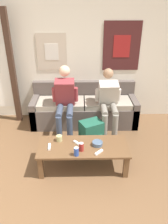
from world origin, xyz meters
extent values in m
cube|color=silver|center=(0.00, 2.96, 1.27)|extent=(10.00, 0.05, 2.55)
cube|color=beige|center=(-0.55, 2.92, 1.36)|extent=(0.57, 0.01, 0.69)
cube|color=silver|center=(-0.55, 2.92, 1.36)|extent=(0.26, 0.01, 0.31)
cube|color=#471E1E|center=(0.79, 2.92, 1.46)|extent=(0.71, 0.01, 0.91)
cube|color=maroon|center=(0.79, 2.92, 1.46)|extent=(0.32, 0.01, 0.41)
cube|color=#382319|center=(-1.28, 2.73, 1.02)|extent=(0.10, 0.10, 2.05)
cube|color=#564C47|center=(0.07, 2.87, 0.39)|extent=(2.05, 0.13, 0.79)
cube|color=#564C47|center=(0.07, 2.52, 0.21)|extent=(2.05, 0.56, 0.42)
cube|color=#564C47|center=(-0.90, 2.52, 0.27)|extent=(0.12, 0.56, 0.54)
cube|color=#564C47|center=(1.03, 2.52, 0.27)|extent=(0.12, 0.56, 0.54)
cube|color=gray|center=(-0.38, 2.52, 0.47)|extent=(0.88, 0.52, 0.10)
cube|color=gray|center=(0.52, 2.52, 0.47)|extent=(0.88, 0.52, 0.10)
cube|color=brown|center=(0.03, 1.26, 0.36)|extent=(1.29, 0.55, 0.03)
cube|color=brown|center=(-0.56, 1.48, 0.17)|extent=(0.07, 0.07, 0.35)
cube|color=brown|center=(0.62, 1.48, 0.17)|extent=(0.07, 0.07, 0.35)
cube|color=brown|center=(-0.56, 1.04, 0.17)|extent=(0.07, 0.07, 0.35)
cube|color=brown|center=(0.62, 1.04, 0.17)|extent=(0.07, 0.07, 0.35)
cylinder|color=#384256|center=(-0.37, 2.09, 0.52)|extent=(0.11, 0.43, 0.11)
cylinder|color=#384256|center=(-0.37, 1.87, 0.27)|extent=(0.10, 0.10, 0.49)
cube|color=#232328|center=(-0.37, 1.80, 0.03)|extent=(0.11, 0.25, 0.05)
cylinder|color=#384256|center=(-0.19, 2.09, 0.52)|extent=(0.11, 0.43, 0.11)
cylinder|color=#384256|center=(-0.19, 1.87, 0.27)|extent=(0.10, 0.10, 0.49)
cube|color=#232328|center=(-0.19, 1.80, 0.03)|extent=(0.11, 0.25, 0.05)
cube|color=maroon|center=(-0.28, 2.36, 0.75)|extent=(0.34, 0.33, 0.52)
sphere|color=beige|center=(-0.28, 2.45, 1.13)|extent=(0.20, 0.20, 0.20)
cylinder|color=maroon|center=(-0.48, 2.36, 0.71)|extent=(0.08, 0.11, 0.27)
cylinder|color=maroon|center=(-0.09, 2.36, 0.71)|extent=(0.08, 0.11, 0.27)
cylinder|color=gray|center=(0.41, 2.12, 0.52)|extent=(0.11, 0.38, 0.11)
cylinder|color=gray|center=(0.41, 1.93, 0.27)|extent=(0.10, 0.10, 0.49)
cube|color=#232328|center=(0.41, 1.86, 0.03)|extent=(0.11, 0.25, 0.05)
cylinder|color=gray|center=(0.59, 2.12, 0.52)|extent=(0.11, 0.38, 0.11)
cylinder|color=gray|center=(0.59, 1.93, 0.27)|extent=(0.10, 0.10, 0.49)
cube|color=#232328|center=(0.59, 1.86, 0.03)|extent=(0.11, 0.25, 0.05)
cube|color=beige|center=(0.50, 2.37, 0.73)|extent=(0.35, 0.36, 0.49)
sphere|color=#9E7556|center=(0.50, 2.48, 1.06)|extent=(0.18, 0.18, 0.18)
cylinder|color=beige|center=(0.30, 2.38, 0.69)|extent=(0.08, 0.12, 0.25)
cylinder|color=beige|center=(0.69, 2.38, 0.69)|extent=(0.08, 0.12, 0.25)
cube|color=#1E5642|center=(0.17, 1.89, 0.20)|extent=(0.44, 0.40, 0.41)
cube|color=#1E5642|center=(0.23, 1.78, 0.11)|extent=(0.27, 0.20, 0.18)
cylinder|color=#475B75|center=(0.23, 1.27, 0.40)|extent=(0.15, 0.15, 0.05)
torus|color=#475B75|center=(0.23, 1.27, 0.43)|extent=(0.15, 0.15, 0.02)
cylinder|color=tan|center=(-0.33, 1.39, 0.42)|extent=(0.09, 0.09, 0.09)
cylinder|color=black|center=(-0.33, 1.39, 0.47)|extent=(0.00, 0.00, 0.01)
cylinder|color=#28479E|center=(-0.07, 1.05, 0.44)|extent=(0.07, 0.07, 0.12)
cylinder|color=silver|center=(-0.07, 1.05, 0.50)|extent=(0.06, 0.06, 0.00)
cylinder|color=maroon|center=(0.00, 1.15, 0.44)|extent=(0.07, 0.07, 0.12)
cylinder|color=silver|center=(0.00, 1.15, 0.50)|extent=(0.06, 0.06, 0.00)
cube|color=white|center=(0.24, 1.09, 0.39)|extent=(0.13, 0.13, 0.02)
cylinder|color=#333842|center=(0.26, 1.11, 0.40)|extent=(0.01, 0.01, 0.00)
cube|color=white|center=(-0.45, 1.23, 0.39)|extent=(0.04, 0.15, 0.02)
cylinder|color=#333842|center=(-0.46, 1.26, 0.40)|extent=(0.01, 0.01, 0.00)
cube|color=white|center=(-0.06, 1.31, 0.39)|extent=(0.12, 0.13, 0.02)
cylinder|color=#333842|center=(-0.08, 1.34, 0.40)|extent=(0.01, 0.01, 0.00)
camera|label=1|loc=(-0.01, -1.30, 2.23)|focal=35.00mm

